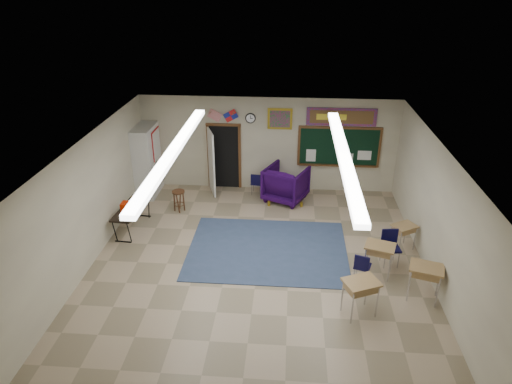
# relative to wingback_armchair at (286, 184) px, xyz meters

# --- Properties ---
(floor) EXTENTS (9.00, 9.00, 0.00)m
(floor) POSITION_rel_wingback_armchair_xyz_m (-0.60, -3.70, -0.54)
(floor) COLOR #9E896D
(floor) RESTS_ON ground
(back_wall) EXTENTS (8.00, 0.04, 3.00)m
(back_wall) POSITION_rel_wingback_armchair_xyz_m (-0.60, 0.80, 0.96)
(back_wall) COLOR beige
(back_wall) RESTS_ON floor
(front_wall) EXTENTS (8.00, 0.04, 3.00)m
(front_wall) POSITION_rel_wingback_armchair_xyz_m (-0.60, -8.20, 0.96)
(front_wall) COLOR beige
(front_wall) RESTS_ON floor
(left_wall) EXTENTS (0.04, 9.00, 3.00)m
(left_wall) POSITION_rel_wingback_armchair_xyz_m (-4.60, -3.70, 0.96)
(left_wall) COLOR beige
(left_wall) RESTS_ON floor
(right_wall) EXTENTS (0.04, 9.00, 3.00)m
(right_wall) POSITION_rel_wingback_armchair_xyz_m (3.40, -3.70, 0.96)
(right_wall) COLOR beige
(right_wall) RESTS_ON floor
(ceiling) EXTENTS (8.00, 9.00, 0.04)m
(ceiling) POSITION_rel_wingback_armchair_xyz_m (-0.60, -3.70, 2.46)
(ceiling) COLOR beige
(ceiling) RESTS_ON back_wall
(area_rug) EXTENTS (4.00, 3.00, 0.02)m
(area_rug) POSITION_rel_wingback_armchair_xyz_m (-0.40, -2.90, -0.53)
(area_rug) COLOR #344263
(area_rug) RESTS_ON floor
(fluorescent_strips) EXTENTS (3.86, 6.00, 0.10)m
(fluorescent_strips) POSITION_rel_wingback_armchair_xyz_m (-0.60, -3.70, 2.40)
(fluorescent_strips) COLOR white
(fluorescent_strips) RESTS_ON ceiling
(doorway) EXTENTS (1.10, 0.89, 2.16)m
(doorway) POSITION_rel_wingback_armchair_xyz_m (-2.10, 0.65, 0.52)
(doorway) COLOR black
(doorway) RESTS_ON back_wall
(chalkboard) EXTENTS (2.55, 0.14, 1.30)m
(chalkboard) POSITION_rel_wingback_armchair_xyz_m (1.60, 0.76, 0.92)
(chalkboard) COLOR #553218
(chalkboard) RESTS_ON back_wall
(bulletin_board) EXTENTS (2.10, 0.05, 0.55)m
(bulletin_board) POSITION_rel_wingback_armchair_xyz_m (1.60, 0.77, 1.91)
(bulletin_board) COLOR red
(bulletin_board) RESTS_ON back_wall
(framed_art_print) EXTENTS (0.75, 0.05, 0.65)m
(framed_art_print) POSITION_rel_wingback_armchair_xyz_m (-0.25, 0.76, 1.81)
(framed_art_print) COLOR #A68920
(framed_art_print) RESTS_ON back_wall
(wall_clock) EXTENTS (0.32, 0.05, 0.32)m
(wall_clock) POSITION_rel_wingback_armchair_xyz_m (-1.15, 0.77, 1.81)
(wall_clock) COLOR black
(wall_clock) RESTS_ON back_wall
(wall_flags) EXTENTS (1.16, 0.06, 0.70)m
(wall_flags) POSITION_rel_wingback_armchair_xyz_m (-2.00, 0.74, 1.94)
(wall_flags) COLOR red
(wall_flags) RESTS_ON back_wall
(storage_cabinet) EXTENTS (0.59, 1.25, 2.20)m
(storage_cabinet) POSITION_rel_wingback_armchair_xyz_m (-4.31, 0.15, 0.56)
(storage_cabinet) COLOR beige
(storage_cabinet) RESTS_ON floor
(wingback_armchair) EXTENTS (1.54, 1.56, 1.08)m
(wingback_armchair) POSITION_rel_wingback_armchair_xyz_m (0.00, 0.00, 0.00)
(wingback_armchair) COLOR #1D0532
(wingback_armchair) RESTS_ON floor
(student_chair_reading) EXTENTS (0.40, 0.40, 0.72)m
(student_chair_reading) POSITION_rel_wingback_armchair_xyz_m (-0.92, 0.34, -0.18)
(student_chair_reading) COLOR black
(student_chair_reading) RESTS_ON floor
(student_chair_desk_a) EXTENTS (0.48, 0.48, 0.75)m
(student_chair_desk_a) POSITION_rel_wingback_armchair_xyz_m (1.81, -4.00, -0.17)
(student_chair_desk_a) COLOR black
(student_chair_desk_a) RESTS_ON floor
(student_chair_desk_b) EXTENTS (0.49, 0.49, 0.87)m
(student_chair_desk_b) POSITION_rel_wingback_armchair_xyz_m (2.56, -3.31, -0.10)
(student_chair_desk_b) COLOR black
(student_chair_desk_b) RESTS_ON floor
(student_desk_front_left) EXTENTS (0.78, 0.67, 0.79)m
(student_desk_front_left) POSITION_rel_wingback_armchair_xyz_m (2.21, -3.73, -0.10)
(student_desk_front_left) COLOR #997547
(student_desk_front_left) RESTS_ON floor
(student_desk_front_right) EXTENTS (0.71, 0.66, 0.69)m
(student_desk_front_right) POSITION_rel_wingback_armchair_xyz_m (3.01, -2.59, -0.16)
(student_desk_front_right) COLOR #997547
(student_desk_front_right) RESTS_ON floor
(student_desk_back_left) EXTENTS (0.83, 0.74, 0.82)m
(student_desk_back_left) POSITION_rel_wingback_armchair_xyz_m (1.60, -5.16, -0.08)
(student_desk_back_left) COLOR #997547
(student_desk_back_left) RESTS_ON floor
(student_desk_back_right) EXTENTS (0.81, 0.69, 0.82)m
(student_desk_back_right) POSITION_rel_wingback_armchair_xyz_m (3.03, -4.56, -0.08)
(student_desk_back_right) COLOR #997547
(student_desk_back_right) RESTS_ON floor
(folding_table) EXTENTS (0.65, 1.64, 0.91)m
(folding_table) POSITION_rel_wingback_armchair_xyz_m (-4.13, -2.13, -0.18)
(folding_table) COLOR black
(folding_table) RESTS_ON floor
(wooden_stool) EXTENTS (0.37, 0.37, 0.64)m
(wooden_stool) POSITION_rel_wingback_armchair_xyz_m (-3.11, -1.00, -0.21)
(wooden_stool) COLOR #442314
(wooden_stool) RESTS_ON floor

